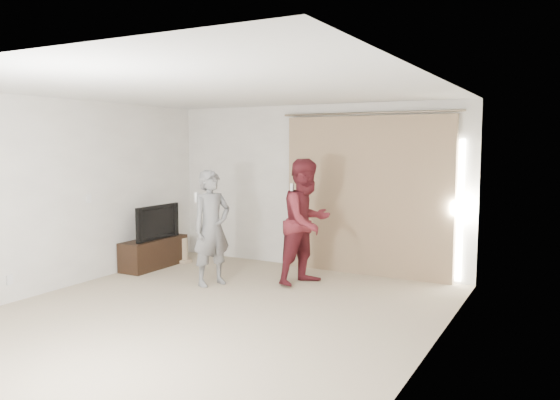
% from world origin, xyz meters
% --- Properties ---
extents(floor, '(5.50, 5.50, 0.00)m').
position_xyz_m(floor, '(0.00, 0.00, 0.00)').
color(floor, tan).
rests_on(floor, ground).
extents(wall_back, '(5.00, 0.04, 2.60)m').
position_xyz_m(wall_back, '(0.00, 2.75, 1.30)').
color(wall_back, silver).
rests_on(wall_back, ground).
extents(wall_left, '(0.04, 5.50, 2.60)m').
position_xyz_m(wall_left, '(-2.50, -0.00, 1.30)').
color(wall_left, silver).
rests_on(wall_left, ground).
extents(ceiling, '(5.00, 5.50, 0.01)m').
position_xyz_m(ceiling, '(0.00, 0.00, 2.60)').
color(ceiling, silver).
rests_on(ceiling, wall_back).
extents(curtain, '(2.80, 0.11, 2.46)m').
position_xyz_m(curtain, '(0.91, 2.68, 1.20)').
color(curtain, tan).
rests_on(curtain, ground).
extents(tv_console, '(0.42, 1.21, 0.46)m').
position_xyz_m(tv_console, '(-2.27, 1.50, 0.23)').
color(tv_console, black).
rests_on(tv_console, ground).
extents(tv, '(0.13, 0.95, 0.55)m').
position_xyz_m(tv, '(-2.27, 1.50, 0.74)').
color(tv, black).
rests_on(tv, tv_console).
extents(scratching_post, '(0.31, 0.31, 0.41)m').
position_xyz_m(scratching_post, '(-2.10, 2.03, 0.17)').
color(scratching_post, tan).
rests_on(scratching_post, ground).
extents(person_man, '(0.58, 0.69, 1.62)m').
position_xyz_m(person_man, '(-0.79, 1.05, 0.81)').
color(person_man, slate).
rests_on(person_man, ground).
extents(person_woman, '(0.92, 1.04, 1.78)m').
position_xyz_m(person_woman, '(0.35, 1.74, 0.89)').
color(person_woman, '#591921').
rests_on(person_woman, ground).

